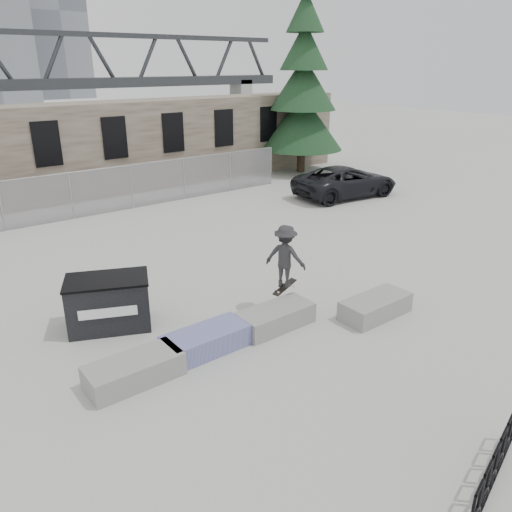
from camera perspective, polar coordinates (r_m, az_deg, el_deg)
The scene contains 13 objects.
ground at distance 12.49m, azimuth -0.99°, elevation -9.01°, with size 120.00×120.00×0.00m, color #ACACA7.
stone_wall at distance 26.04m, azimuth -23.39°, elevation 10.59°, with size 36.00×2.58×4.50m.
chainlink_fence at distance 22.74m, azimuth -20.38°, elevation 6.51°, with size 22.06×0.06×2.02m.
planter_far_left at distance 11.01m, azimuth -13.75°, elevation -12.51°, with size 2.00×0.90×0.52m.
planter_center_left at distance 11.79m, azimuth -5.75°, elevation -9.52°, with size 2.00×0.90×0.52m.
planter_center_right at distance 12.74m, azimuth 2.22°, elevation -6.93°, with size 2.00×0.90×0.52m.
planter_offset at distance 13.63m, azimuth 13.49°, elevation -5.56°, with size 2.00×0.90×0.52m.
dumpster at distance 13.10m, azimuth -16.47°, elevation -5.12°, with size 2.34×1.94×1.33m.
bike_rack at distance 9.21m, azimuth 25.67°, elevation -20.72°, with size 3.05×0.83×0.90m.
spruce_tree at distance 30.89m, azimuth 5.40°, elevation 18.19°, with size 4.90×4.90×11.50m.
truss_bridge at distance 65.79m, azimuth -24.47°, elevation 17.53°, with size 70.00×3.00×9.80m.
suv at distance 25.60m, azimuth 10.22°, elevation 8.39°, with size 2.52×5.47×1.52m, color black.
skateboarder at distance 13.10m, azimuth 3.37°, elevation -0.07°, with size 1.09×1.27×1.86m.
Camera 1 is at (-6.44, -8.67, 6.28)m, focal length 35.00 mm.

